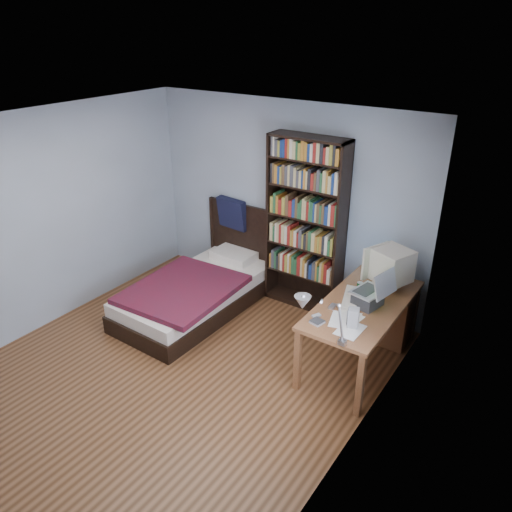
% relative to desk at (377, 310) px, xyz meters
% --- Properties ---
extents(room, '(4.20, 4.24, 2.50)m').
position_rel_desk_xyz_m(room, '(-1.48, -1.64, 0.84)').
color(room, '#4C2C16').
rests_on(room, ground).
extents(desk, '(0.75, 1.59, 0.73)m').
position_rel_desk_xyz_m(desk, '(0.00, 0.00, 0.00)').
color(desk, brown).
rests_on(desk, floor).
extents(crt_monitor, '(0.50, 0.46, 0.44)m').
position_rel_desk_xyz_m(crt_monitor, '(0.07, 0.04, 0.56)').
color(crt_monitor, beige).
rests_on(crt_monitor, desk).
extents(laptop, '(0.40, 0.39, 0.41)m').
position_rel_desk_xyz_m(laptop, '(0.06, -0.47, 0.43)').
color(laptop, '#2D2D30').
rests_on(laptop, desk).
extents(desk_lamp, '(0.26, 0.57, 0.68)m').
position_rel_desk_xyz_m(desk_lamp, '(-0.00, -1.62, 0.86)').
color(desk_lamp, '#99999E').
rests_on(desk_lamp, desk).
extents(keyboard, '(0.32, 0.51, 0.05)m').
position_rel_desk_xyz_m(keyboard, '(-0.12, -0.45, 0.33)').
color(keyboard, beige).
rests_on(keyboard, desk).
extents(speaker, '(0.12, 0.12, 0.20)m').
position_rel_desk_xyz_m(speaker, '(0.09, -0.91, 0.41)').
color(speaker, '#979699').
rests_on(speaker, desk).
extents(soda_can, '(0.06, 0.06, 0.11)m').
position_rel_desk_xyz_m(soda_can, '(-0.13, -0.26, 0.37)').
color(soda_can, '#07361A').
rests_on(soda_can, desk).
extents(mouse, '(0.06, 0.11, 0.04)m').
position_rel_desk_xyz_m(mouse, '(0.00, -0.21, 0.33)').
color(mouse, silver).
rests_on(mouse, desk).
extents(phone_silver, '(0.06, 0.11, 0.02)m').
position_rel_desk_xyz_m(phone_silver, '(-0.22, -0.70, 0.33)').
color(phone_silver, silver).
rests_on(phone_silver, desk).
extents(phone_grey, '(0.08, 0.10, 0.02)m').
position_rel_desk_xyz_m(phone_grey, '(-0.27, -0.94, 0.32)').
color(phone_grey, '#979699').
rests_on(phone_grey, desk).
extents(external_drive, '(0.13, 0.13, 0.02)m').
position_rel_desk_xyz_m(external_drive, '(-0.22, -1.03, 0.33)').
color(external_drive, '#979699').
rests_on(external_drive, desk).
extents(bookshelf, '(0.97, 0.30, 2.15)m').
position_rel_desk_xyz_m(bookshelf, '(-1.10, 0.30, 0.66)').
color(bookshelf, black).
rests_on(bookshelf, floor).
extents(bed, '(1.17, 2.13, 1.16)m').
position_rel_desk_xyz_m(bed, '(-2.13, -0.51, -0.16)').
color(bed, black).
rests_on(bed, floor).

